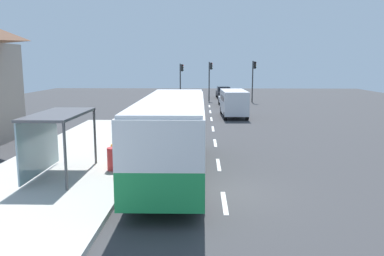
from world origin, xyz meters
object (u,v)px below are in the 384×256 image
at_px(sedan_near, 228,99).
at_px(recycling_bin_red, 113,159).
at_px(traffic_light_near_side, 254,75).
at_px(traffic_light_far_side, 181,76).
at_px(traffic_light_median, 210,75).
at_px(bus, 173,131).
at_px(white_van, 234,101).
at_px(bus_shelter, 52,128).
at_px(recycling_bin_green, 123,148).
at_px(sedan_far, 223,92).
at_px(recycling_bin_yellow, 120,152).
at_px(recycling_bin_orange, 117,155).

xyz_separation_m(sedan_near, recycling_bin_red, (-6.50, -27.03, -0.14)).
distance_m(sedan_near, traffic_light_near_side, 5.70).
distance_m(traffic_light_far_side, traffic_light_median, 3.59).
height_order(bus, white_van, bus).
xyz_separation_m(white_van, bus_shelter, (-8.61, -18.88, 0.75)).
bearing_deg(recycling_bin_green, white_van, 68.17).
height_order(white_van, recycling_bin_green, white_van).
height_order(recycling_bin_red, recycling_bin_green, same).
distance_m(sedan_far, recycling_bin_yellow, 36.21).
bearing_deg(bus, sedan_far, 83.83).
height_order(white_van, recycling_bin_yellow, white_van).
xyz_separation_m(bus, recycling_bin_red, (-2.49, 0.07, -1.19)).
bearing_deg(white_van, recycling_bin_green, -111.83).
height_order(white_van, sedan_far, white_van).
distance_m(recycling_bin_red, traffic_light_near_side, 32.64).
xyz_separation_m(white_van, recycling_bin_green, (-6.40, -15.97, -0.69)).
bearing_deg(bus_shelter, sedan_near, 72.61).
bearing_deg(recycling_bin_green, bus, -41.13).
height_order(sedan_near, recycling_bin_red, sedan_near).
xyz_separation_m(recycling_bin_green, bus_shelter, (-2.21, -2.90, 1.44)).
bearing_deg(sedan_near, sedan_far, 90.03).
distance_m(recycling_bin_green, traffic_light_far_side, 29.88).
distance_m(sedan_far, traffic_light_median, 5.32).
bearing_deg(traffic_light_median, sedan_far, 66.51).
xyz_separation_m(sedan_far, bus_shelter, (-8.71, -37.82, 1.31)).
height_order(recycling_bin_yellow, traffic_light_far_side, traffic_light_far_side).
bearing_deg(recycling_bin_green, recycling_bin_orange, -90.00).
distance_m(recycling_bin_orange, traffic_light_near_side, 31.98).
bearing_deg(recycling_bin_orange, sedan_near, 76.13).
bearing_deg(traffic_light_far_side, white_van, -68.99).
relative_size(recycling_bin_yellow, recycling_bin_green, 1.00).
bearing_deg(sedan_far, traffic_light_near_side, -61.76).
xyz_separation_m(bus, sedan_near, (4.02, 27.10, -1.05)).
xyz_separation_m(white_van, sedan_near, (0.10, 8.96, -0.55)).
xyz_separation_m(sedan_near, traffic_light_near_side, (3.20, 4.03, 2.47)).
distance_m(recycling_bin_red, recycling_bin_yellow, 1.40).
bearing_deg(white_van, traffic_light_far_side, 111.01).
bearing_deg(bus, recycling_bin_red, 178.32).
bearing_deg(traffic_light_near_side, recycling_bin_yellow, -108.11).
relative_size(recycling_bin_red, traffic_light_near_side, 0.19).
relative_size(sedan_far, bus_shelter, 1.11).
bearing_deg(traffic_light_near_side, traffic_light_median, 162.58).
bearing_deg(white_van, traffic_light_near_side, 75.74).
bearing_deg(white_van, bus, -102.17).
xyz_separation_m(sedan_near, traffic_light_far_side, (-5.40, 4.83, 2.27)).
relative_size(bus, recycling_bin_red, 11.61).
bearing_deg(bus, recycling_bin_orange, 162.74).
distance_m(recycling_bin_red, recycling_bin_green, 2.10).
height_order(recycling_bin_red, traffic_light_near_side, traffic_light_near_side).
distance_m(white_van, bus_shelter, 20.76).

